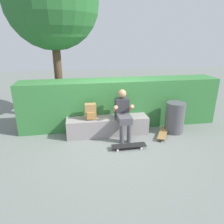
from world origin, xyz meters
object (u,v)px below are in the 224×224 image
object	(u,v)px
person_skater	(123,113)
backpack_on_bench	(91,112)
bench_main	(108,126)
trash_bin	(175,118)
skateboard_beside_bench	(163,133)
skateboard_near_person	(129,146)

from	to	relation	value
person_skater	backpack_on_bench	world-z (taller)	person_skater
bench_main	trash_bin	size ratio (longest dim) A/B	2.55
bench_main	skateboard_beside_bench	bearing A→B (deg)	-13.10
skateboard_near_person	backpack_on_bench	xyz separation A→B (m)	(-0.81, 0.83, 0.59)
person_skater	backpack_on_bench	distance (m)	0.82
bench_main	skateboard_near_person	distance (m)	0.93
skateboard_beside_bench	backpack_on_bench	bearing A→B (deg)	170.18
bench_main	backpack_on_bench	world-z (taller)	backpack_on_bench
skateboard_beside_bench	backpack_on_bench	size ratio (longest dim) A/B	1.98
skateboard_near_person	trash_bin	world-z (taller)	trash_bin
person_skater	skateboard_near_person	bearing A→B (deg)	-88.71
skateboard_near_person	backpack_on_bench	world-z (taller)	backpack_on_bench
skateboard_beside_bench	trash_bin	bearing A→B (deg)	25.65
skateboard_near_person	trash_bin	bearing A→B (deg)	25.79
bench_main	person_skater	size ratio (longest dim) A/B	1.73
person_skater	trash_bin	bearing A→B (deg)	2.87
person_skater	trash_bin	xyz separation A→B (m)	(1.44, 0.07, -0.25)
skateboard_near_person	skateboard_beside_bench	size ratio (longest dim) A/B	1.01
bench_main	skateboard_near_person	bearing A→B (deg)	-65.93
backpack_on_bench	trash_bin	distance (m)	2.25
backpack_on_bench	bench_main	bearing A→B (deg)	1.25
bench_main	trash_bin	world-z (taller)	trash_bin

